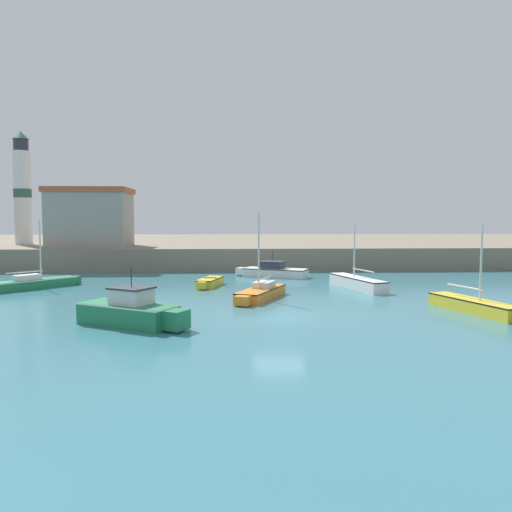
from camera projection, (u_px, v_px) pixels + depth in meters
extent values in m
plane|color=teal|center=(279.00, 317.00, 24.46)|extent=(200.00, 200.00, 0.00)
cube|color=gray|center=(250.00, 247.00, 64.66)|extent=(120.00, 40.00, 2.07)
cube|color=white|center=(357.00, 283.00, 34.16)|extent=(2.76, 6.07, 0.78)
cube|color=white|center=(335.00, 277.00, 37.23)|extent=(0.76, 0.68, 0.67)
cube|color=black|center=(357.00, 278.00, 34.13)|extent=(2.79, 6.13, 0.07)
cylinder|color=silver|center=(354.00, 251.00, 34.42)|extent=(0.10, 0.10, 3.52)
cylinder|color=silver|center=(363.00, 270.00, 33.38)|extent=(0.82, 2.61, 0.08)
cube|color=yellow|center=(210.00, 282.00, 35.37)|extent=(1.88, 3.32, 0.58)
cube|color=yellow|center=(202.00, 285.00, 33.59)|extent=(0.72, 0.64, 0.49)
cube|color=black|center=(210.00, 279.00, 35.35)|extent=(1.89, 3.36, 0.07)
cube|color=#997F5B|center=(210.00, 277.00, 35.34)|extent=(0.96, 0.43, 0.08)
cube|color=black|center=(217.00, 279.00, 37.01)|extent=(0.24, 0.24, 0.36)
cube|color=orange|center=(261.00, 293.00, 29.97)|extent=(3.37, 5.14, 0.61)
cube|color=orange|center=(243.00, 301.00, 27.36)|extent=(1.01, 0.93, 0.52)
cube|color=black|center=(261.00, 289.00, 29.95)|extent=(3.41, 5.19, 0.07)
cylinder|color=silver|center=(259.00, 251.00, 29.43)|extent=(0.10, 0.10, 4.52)
cylinder|color=silver|center=(265.00, 278.00, 30.49)|extent=(0.99, 2.08, 0.08)
cube|color=silver|center=(264.00, 284.00, 30.40)|extent=(1.55, 1.78, 0.36)
cube|color=#237A4C|center=(35.00, 284.00, 34.18)|extent=(4.59, 4.89, 0.64)
cube|color=#237A4C|center=(76.00, 280.00, 36.52)|extent=(0.81, 0.80, 0.55)
cube|color=white|center=(35.00, 280.00, 34.16)|extent=(4.64, 4.94, 0.07)
cylinder|color=silver|center=(40.00, 249.00, 34.32)|extent=(0.10, 0.10, 4.07)
cylinder|color=silver|center=(25.00, 272.00, 33.58)|extent=(1.75, 1.91, 0.08)
cube|color=silver|center=(27.00, 277.00, 33.71)|extent=(1.71, 1.77, 0.36)
cube|color=yellow|center=(473.00, 306.00, 25.45)|extent=(2.69, 5.58, 0.69)
cube|color=black|center=(474.00, 300.00, 25.43)|extent=(2.71, 5.64, 0.07)
cylinder|color=silver|center=(481.00, 263.00, 24.89)|extent=(0.10, 0.10, 3.81)
cylinder|color=silver|center=(464.00, 287.00, 26.03)|extent=(0.79, 2.39, 0.08)
cube|color=#237A4C|center=(128.00, 314.00, 22.51)|extent=(4.84, 3.83, 0.98)
cube|color=#237A4C|center=(176.00, 320.00, 21.29)|extent=(1.20, 1.26, 0.84)
cube|color=white|center=(128.00, 304.00, 22.48)|extent=(4.89, 3.87, 0.07)
cube|color=silver|center=(132.00, 296.00, 22.35)|extent=(2.05, 1.96, 0.69)
cube|color=#2D333D|center=(131.00, 288.00, 22.32)|extent=(2.22, 2.11, 0.08)
cylinder|color=black|center=(131.00, 277.00, 22.28)|extent=(0.04, 0.04, 0.90)
cube|color=white|center=(275.00, 273.00, 40.83)|extent=(5.44, 3.77, 0.71)
cube|color=white|center=(242.00, 271.00, 41.95)|extent=(1.12, 1.21, 0.60)
cube|color=black|center=(275.00, 269.00, 40.81)|extent=(5.49, 3.80, 0.07)
cube|color=#333842|center=(272.00, 265.00, 40.88)|extent=(2.20, 1.95, 0.51)
cube|color=#2D333D|center=(272.00, 262.00, 40.86)|extent=(2.38, 2.10, 0.08)
cylinder|color=black|center=(272.00, 256.00, 40.82)|extent=(0.04, 0.04, 0.90)
cylinder|color=silver|center=(23.00, 198.00, 51.66)|extent=(1.72, 1.72, 9.65)
cylinder|color=#2D5647|center=(23.00, 193.00, 51.62)|extent=(1.77, 1.77, 0.90)
cylinder|color=#262D33|center=(21.00, 145.00, 51.25)|extent=(1.46, 1.46, 1.20)
cone|color=#2D5647|center=(20.00, 135.00, 51.17)|extent=(1.63, 1.63, 0.80)
cube|color=gray|center=(91.00, 220.00, 48.32)|extent=(7.29, 5.28, 5.16)
cube|color=#B25133|center=(90.00, 191.00, 48.11)|extent=(7.65, 5.55, 0.50)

